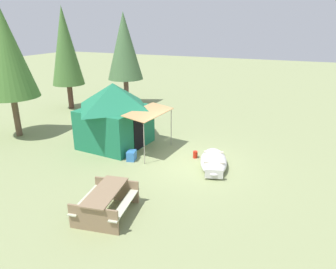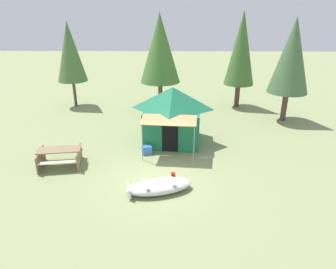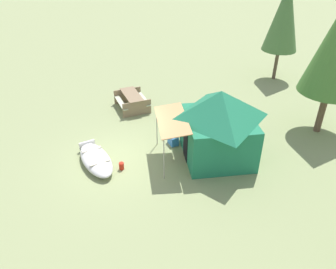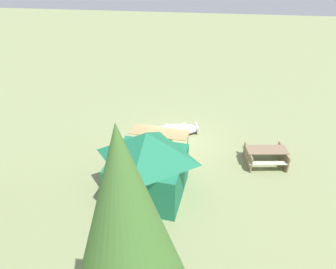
{
  "view_description": "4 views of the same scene",
  "coord_description": "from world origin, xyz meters",
  "px_view_note": "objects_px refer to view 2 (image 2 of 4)",
  "views": [
    {
      "loc": [
        -10.84,
        -3.84,
        5.34
      ],
      "look_at": [
        0.91,
        1.18,
        0.75
      ],
      "focal_mm": 33.31,
      "sensor_mm": 36.0,
      "label": 1
    },
    {
      "loc": [
        0.58,
        -11.06,
        6.41
      ],
      "look_at": [
        0.39,
        1.5,
        1.26
      ],
      "focal_mm": 32.99,
      "sensor_mm": 36.0,
      "label": 2
    },
    {
      "loc": [
        11.02,
        -0.76,
        8.01
      ],
      "look_at": [
        0.07,
        1.77,
        0.96
      ],
      "focal_mm": 35.95,
      "sensor_mm": 36.0,
      "label": 3
    },
    {
      "loc": [
        -1.56,
        12.37,
        8.3
      ],
      "look_at": [
        0.26,
        0.7,
        1.01
      ],
      "focal_mm": 31.21,
      "sensor_mm": 36.0,
      "label": 4
    }
  ],
  "objects_px": {
    "beached_rowboat": "(159,186)",
    "pine_tree_far_center": "(160,49)",
    "picnic_table": "(60,155)",
    "pine_tree_back_left": "(70,52)",
    "canvas_cabin_tent": "(173,114)",
    "fuel_can": "(173,176)",
    "cooler_box": "(147,150)",
    "pine_tree_back_right": "(241,49)",
    "pine_tree_side": "(292,56)"
  },
  "relations": [
    {
      "from": "fuel_can",
      "to": "pine_tree_far_center",
      "type": "bearing_deg",
      "value": 95.34
    },
    {
      "from": "picnic_table",
      "to": "pine_tree_back_right",
      "type": "height_order",
      "value": "pine_tree_back_right"
    },
    {
      "from": "fuel_can",
      "to": "pine_tree_side",
      "type": "relative_size",
      "value": 0.05
    },
    {
      "from": "cooler_box",
      "to": "fuel_can",
      "type": "relative_size",
      "value": 1.59
    },
    {
      "from": "pine_tree_back_right",
      "to": "cooler_box",
      "type": "bearing_deg",
      "value": -126.35
    },
    {
      "from": "beached_rowboat",
      "to": "pine_tree_back_right",
      "type": "relative_size",
      "value": 0.42
    },
    {
      "from": "picnic_table",
      "to": "pine_tree_back_left",
      "type": "bearing_deg",
      "value": 102.23
    },
    {
      "from": "canvas_cabin_tent",
      "to": "pine_tree_back_left",
      "type": "relative_size",
      "value": 0.7
    },
    {
      "from": "pine_tree_far_center",
      "to": "picnic_table",
      "type": "bearing_deg",
      "value": -117.37
    },
    {
      "from": "picnic_table",
      "to": "pine_tree_side",
      "type": "distance_m",
      "value": 13.63
    },
    {
      "from": "canvas_cabin_tent",
      "to": "pine_tree_back_left",
      "type": "bearing_deg",
      "value": 137.8
    },
    {
      "from": "beached_rowboat",
      "to": "pine_tree_side",
      "type": "height_order",
      "value": "pine_tree_side"
    },
    {
      "from": "pine_tree_far_center",
      "to": "fuel_can",
      "type": "bearing_deg",
      "value": -84.66
    },
    {
      "from": "pine_tree_back_left",
      "to": "pine_tree_back_right",
      "type": "distance_m",
      "value": 11.34
    },
    {
      "from": "fuel_can",
      "to": "pine_tree_side",
      "type": "bearing_deg",
      "value": 46.88
    },
    {
      "from": "picnic_table",
      "to": "pine_tree_back_left",
      "type": "distance_m",
      "value": 9.7
    },
    {
      "from": "picnic_table",
      "to": "pine_tree_far_center",
      "type": "distance_m",
      "value": 9.6
    },
    {
      "from": "pine_tree_back_left",
      "to": "pine_tree_far_center",
      "type": "xyz_separation_m",
      "value": [
        6.03,
        -1.03,
        0.36
      ]
    },
    {
      "from": "beached_rowboat",
      "to": "pine_tree_far_center",
      "type": "distance_m",
      "value": 10.66
    },
    {
      "from": "beached_rowboat",
      "to": "pine_tree_far_center",
      "type": "bearing_deg",
      "value": 91.76
    },
    {
      "from": "cooler_box",
      "to": "fuel_can",
      "type": "height_order",
      "value": "cooler_box"
    },
    {
      "from": "beached_rowboat",
      "to": "canvas_cabin_tent",
      "type": "xyz_separation_m",
      "value": [
        0.5,
        4.77,
        1.25
      ]
    },
    {
      "from": "beached_rowboat",
      "to": "pine_tree_side",
      "type": "relative_size",
      "value": 0.44
    },
    {
      "from": "canvas_cabin_tent",
      "to": "pine_tree_back_right",
      "type": "bearing_deg",
      "value": 54.33
    },
    {
      "from": "pine_tree_far_center",
      "to": "pine_tree_side",
      "type": "relative_size",
      "value": 1.03
    },
    {
      "from": "pine_tree_back_left",
      "to": "pine_tree_far_center",
      "type": "distance_m",
      "value": 6.13
    },
    {
      "from": "cooler_box",
      "to": "pine_tree_back_left",
      "type": "distance_m",
      "value": 10.16
    },
    {
      "from": "pine_tree_side",
      "to": "fuel_can",
      "type": "bearing_deg",
      "value": -133.12
    },
    {
      "from": "cooler_box",
      "to": "pine_tree_back_right",
      "type": "bearing_deg",
      "value": 53.65
    },
    {
      "from": "picnic_table",
      "to": "fuel_can",
      "type": "bearing_deg",
      "value": -12.62
    },
    {
      "from": "cooler_box",
      "to": "fuel_can",
      "type": "xyz_separation_m",
      "value": [
        1.24,
        -2.34,
        -0.05
      ]
    },
    {
      "from": "pine_tree_back_left",
      "to": "pine_tree_back_right",
      "type": "bearing_deg",
      "value": 0.33
    },
    {
      "from": "fuel_can",
      "to": "pine_tree_back_left",
      "type": "height_order",
      "value": "pine_tree_back_left"
    },
    {
      "from": "beached_rowboat",
      "to": "canvas_cabin_tent",
      "type": "distance_m",
      "value": 4.95
    },
    {
      "from": "pine_tree_back_left",
      "to": "pine_tree_side",
      "type": "height_order",
      "value": "pine_tree_side"
    },
    {
      "from": "picnic_table",
      "to": "cooler_box",
      "type": "height_order",
      "value": "picnic_table"
    },
    {
      "from": "canvas_cabin_tent",
      "to": "pine_tree_far_center",
      "type": "distance_m",
      "value": 5.84
    },
    {
      "from": "fuel_can",
      "to": "pine_tree_back_right",
      "type": "height_order",
      "value": "pine_tree_back_right"
    },
    {
      "from": "cooler_box",
      "to": "pine_tree_side",
      "type": "relative_size",
      "value": 0.08
    },
    {
      "from": "pine_tree_back_right",
      "to": "pine_tree_far_center",
      "type": "distance_m",
      "value": 5.42
    },
    {
      "from": "pine_tree_far_center",
      "to": "pine_tree_side",
      "type": "height_order",
      "value": "pine_tree_far_center"
    },
    {
      "from": "fuel_can",
      "to": "pine_tree_back_left",
      "type": "xyz_separation_m",
      "value": [
        -6.87,
        10.04,
        3.58
      ]
    },
    {
      "from": "beached_rowboat",
      "to": "canvas_cabin_tent",
      "type": "relative_size",
      "value": 0.67
    },
    {
      "from": "pine_tree_side",
      "to": "beached_rowboat",
      "type": "bearing_deg",
      "value": -131.85
    },
    {
      "from": "beached_rowboat",
      "to": "pine_tree_back_left",
      "type": "height_order",
      "value": "pine_tree_back_left"
    },
    {
      "from": "canvas_cabin_tent",
      "to": "fuel_can",
      "type": "distance_m",
      "value": 4.07
    },
    {
      "from": "canvas_cabin_tent",
      "to": "pine_tree_back_left",
      "type": "xyz_separation_m",
      "value": [
        -6.84,
        6.2,
        2.23
      ]
    },
    {
      "from": "pine_tree_far_center",
      "to": "cooler_box",
      "type": "bearing_deg",
      "value": -93.45
    },
    {
      "from": "fuel_can",
      "to": "pine_tree_far_center",
      "type": "distance_m",
      "value": 9.86
    },
    {
      "from": "cooler_box",
      "to": "pine_tree_back_right",
      "type": "height_order",
      "value": "pine_tree_back_right"
    }
  ]
}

